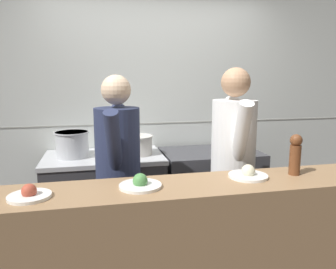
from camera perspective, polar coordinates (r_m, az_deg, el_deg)
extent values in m
cube|color=silver|center=(3.59, -2.34, 4.40)|extent=(8.00, 0.06, 2.60)
cube|color=gray|center=(3.58, -2.23, 1.96)|extent=(8.00, 0.00, 0.01)
cube|color=#38383D|center=(3.35, -10.87, -11.48)|extent=(1.10, 0.70, 0.87)
cube|color=#B7BABF|center=(3.21, -11.13, -3.92)|extent=(1.12, 0.71, 0.04)
cube|color=#B7BABF|center=(3.01, -10.70, -12.62)|extent=(0.99, 0.03, 0.10)
cube|color=#38383D|center=(3.53, 7.30, -9.98)|extent=(0.99, 0.65, 0.89)
cube|color=black|center=(3.43, 8.96, -17.90)|extent=(0.97, 0.04, 0.10)
cube|color=#93704C|center=(2.23, 4.49, -20.94)|extent=(2.92, 0.45, 1.01)
cylinder|color=#B7BABF|center=(3.19, -16.35, -1.66)|extent=(0.30, 0.30, 0.24)
cylinder|color=#B7BABF|center=(3.17, -16.45, 0.35)|extent=(0.32, 0.32, 0.01)
cylinder|color=beige|center=(3.18, -5.58, -1.83)|extent=(0.31, 0.31, 0.18)
cylinder|color=beige|center=(3.17, -5.61, -0.31)|extent=(0.33, 0.33, 0.01)
cone|color=#B7BABF|center=(3.44, 9.32, -1.92)|extent=(0.22, 0.22, 0.11)
cube|color=#B7BABF|center=(3.38, 12.19, -3.07)|extent=(0.25, 0.12, 0.01)
cube|color=black|center=(3.37, 9.07, -2.89)|extent=(0.11, 0.06, 0.02)
cylinder|color=white|center=(1.94, -22.98, -9.87)|extent=(0.23, 0.23, 0.02)
sphere|color=#B24733|center=(1.93, -23.04, -9.04)|extent=(0.08, 0.08, 0.08)
cylinder|color=white|center=(1.96, -4.85, -8.89)|extent=(0.25, 0.25, 0.02)
sphere|color=#4C8C47|center=(1.95, -4.86, -8.01)|extent=(0.09, 0.09, 0.09)
cylinder|color=white|center=(2.20, 13.77, -7.02)|extent=(0.25, 0.25, 0.02)
sphere|color=beige|center=(2.19, 13.80, -6.23)|extent=(0.09, 0.09, 0.09)
cylinder|color=brown|center=(2.33, 21.22, -4.15)|extent=(0.07, 0.07, 0.20)
sphere|color=brown|center=(2.30, 21.43, -0.94)|extent=(0.08, 0.08, 0.08)
cube|color=black|center=(2.75, -8.35, -17.37)|extent=(0.32, 0.24, 0.78)
cylinder|color=#262D4C|center=(2.50, -8.75, -2.74)|extent=(0.40, 0.40, 0.64)
sphere|color=beige|center=(2.45, -9.04, 7.70)|extent=(0.22, 0.22, 0.22)
cylinder|color=#262D4C|center=(2.68, -8.29, -0.23)|extent=(0.16, 0.34, 0.54)
cylinder|color=#262D4C|center=(2.29, -9.39, -1.99)|extent=(0.16, 0.34, 0.54)
cube|color=black|center=(2.89, 10.84, -15.77)|extent=(0.33, 0.24, 0.81)
cylinder|color=white|center=(2.65, 11.35, -1.28)|extent=(0.41, 0.41, 0.67)
sphere|color=tan|center=(2.60, 11.71, 8.90)|extent=(0.23, 0.23, 0.23)
cylinder|color=white|center=(2.84, 10.42, 1.08)|extent=(0.16, 0.35, 0.56)
cylinder|color=white|center=(2.44, 12.56, -0.42)|extent=(0.16, 0.35, 0.56)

